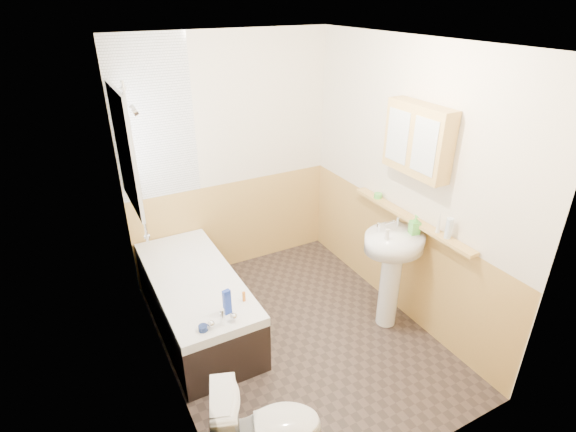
# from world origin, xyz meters

# --- Properties ---
(floor) EXTENTS (2.80, 2.80, 0.00)m
(floor) POSITION_xyz_m (0.00, 0.00, 0.00)
(floor) COLOR #302621
(floor) RESTS_ON ground
(ceiling) EXTENTS (2.80, 2.80, 0.00)m
(ceiling) POSITION_xyz_m (0.00, 0.00, 2.50)
(ceiling) COLOR white
(ceiling) RESTS_ON ground
(wall_back) EXTENTS (2.20, 0.02, 2.50)m
(wall_back) POSITION_xyz_m (0.00, 1.41, 1.25)
(wall_back) COLOR #F5E7CA
(wall_back) RESTS_ON ground
(wall_front) EXTENTS (2.20, 0.02, 2.50)m
(wall_front) POSITION_xyz_m (0.00, -1.41, 1.25)
(wall_front) COLOR #F5E7CA
(wall_front) RESTS_ON ground
(wall_left) EXTENTS (0.02, 2.80, 2.50)m
(wall_left) POSITION_xyz_m (-1.11, 0.00, 1.25)
(wall_left) COLOR #F5E7CA
(wall_left) RESTS_ON ground
(wall_right) EXTENTS (0.02, 2.80, 2.50)m
(wall_right) POSITION_xyz_m (1.11, 0.00, 1.25)
(wall_right) COLOR #F5E7CA
(wall_right) RESTS_ON ground
(wainscot_right) EXTENTS (0.01, 2.80, 1.00)m
(wainscot_right) POSITION_xyz_m (1.09, 0.00, 0.50)
(wainscot_right) COLOR #DCAF5A
(wainscot_right) RESTS_ON wall_right
(wainscot_front) EXTENTS (2.20, 0.01, 1.00)m
(wainscot_front) POSITION_xyz_m (0.00, -1.39, 0.50)
(wainscot_front) COLOR #DCAF5A
(wainscot_front) RESTS_ON wall_front
(wainscot_back) EXTENTS (2.20, 0.01, 1.00)m
(wainscot_back) POSITION_xyz_m (0.00, 1.39, 0.50)
(wainscot_back) COLOR #DCAF5A
(wainscot_back) RESTS_ON wall_back
(tile_cladding_left) EXTENTS (0.01, 2.80, 2.50)m
(tile_cladding_left) POSITION_xyz_m (-1.09, 0.00, 1.25)
(tile_cladding_left) COLOR white
(tile_cladding_left) RESTS_ON wall_left
(tile_return_back) EXTENTS (0.75, 0.01, 1.50)m
(tile_return_back) POSITION_xyz_m (-0.73, 1.39, 1.75)
(tile_return_back) COLOR white
(tile_return_back) RESTS_ON wall_back
(window) EXTENTS (0.03, 0.79, 0.99)m
(window) POSITION_xyz_m (-1.06, 0.95, 1.65)
(window) COLOR white
(window) RESTS_ON wall_left
(bathtub) EXTENTS (0.70, 1.65, 0.69)m
(bathtub) POSITION_xyz_m (-0.73, 0.55, 0.29)
(bathtub) COLOR black
(bathtub) RESTS_ON floor
(shower_riser) EXTENTS (0.11, 0.09, 1.32)m
(shower_riser) POSITION_xyz_m (-1.04, 0.67, 1.69)
(shower_riser) COLOR silver
(shower_riser) RESTS_ON wall_left
(toilet) EXTENTS (0.78, 0.60, 0.68)m
(toilet) POSITION_xyz_m (-0.76, -1.00, 0.34)
(toilet) COLOR white
(toilet) RESTS_ON floor
(sink) EXTENTS (0.55, 0.45, 1.06)m
(sink) POSITION_xyz_m (0.84, -0.23, 0.67)
(sink) COLOR white
(sink) RESTS_ON floor
(pine_shelf) EXTENTS (0.10, 1.43, 0.03)m
(pine_shelf) POSITION_xyz_m (1.04, -0.16, 1.02)
(pine_shelf) COLOR #DCAF5A
(pine_shelf) RESTS_ON wall_right
(medicine_cabinet) EXTENTS (0.16, 0.64, 0.57)m
(medicine_cabinet) POSITION_xyz_m (1.01, -0.17, 1.73)
(medicine_cabinet) COLOR #DCAF5A
(medicine_cabinet) RESTS_ON wall_right
(foam_can) EXTENTS (0.06, 0.06, 0.17)m
(foam_can) POSITION_xyz_m (1.04, -0.60, 1.13)
(foam_can) COLOR silver
(foam_can) RESTS_ON pine_shelf
(green_bottle) EXTENTS (0.05, 0.05, 0.19)m
(green_bottle) POSITION_xyz_m (1.04, -0.49, 1.13)
(green_bottle) COLOR silver
(green_bottle) RESTS_ON pine_shelf
(black_jar) EXTENTS (0.09, 0.09, 0.05)m
(black_jar) POSITION_xyz_m (1.04, 0.28, 1.06)
(black_jar) COLOR #59C647
(black_jar) RESTS_ON pine_shelf
(soap_bottle) EXTENTS (0.12, 0.19, 0.08)m
(soap_bottle) POSITION_xyz_m (0.98, -0.29, 0.99)
(soap_bottle) COLOR #59C647
(soap_bottle) RESTS_ON sink
(clear_bottle) EXTENTS (0.04, 0.04, 0.10)m
(clear_bottle) POSITION_xyz_m (0.71, -0.27, 0.99)
(clear_bottle) COLOR silver
(clear_bottle) RESTS_ON sink
(blue_gel) EXTENTS (0.07, 0.05, 0.21)m
(blue_gel) POSITION_xyz_m (-0.65, -0.06, 0.65)
(blue_gel) COLOR #19339E
(blue_gel) RESTS_ON bathtub
(cream_jar) EXTENTS (0.09, 0.09, 0.04)m
(cream_jar) POSITION_xyz_m (-0.88, -0.16, 0.57)
(cream_jar) COLOR navy
(cream_jar) RESTS_ON bathtub
(orange_bottle) EXTENTS (0.03, 0.03, 0.08)m
(orange_bottle) POSITION_xyz_m (-0.47, 0.02, 0.59)
(orange_bottle) COLOR orange
(orange_bottle) RESTS_ON bathtub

